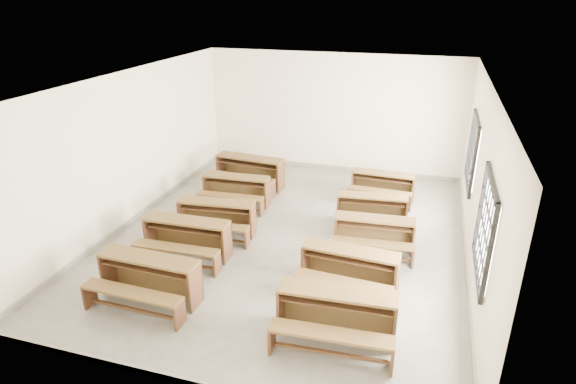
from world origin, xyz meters
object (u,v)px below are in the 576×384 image
(desk_set_0, at_px, (148,276))
(desk_set_7, at_px, (374,232))
(desk_set_5, at_px, (336,312))
(desk_set_3, at_px, (236,188))
(desk_set_8, at_px, (372,208))
(desk_set_4, at_px, (249,170))
(desk_set_9, at_px, (383,184))
(desk_set_2, at_px, (216,215))
(desk_set_6, at_px, (349,267))
(desk_set_1, at_px, (186,236))

(desk_set_0, distance_m, desk_set_7, 4.23)
(desk_set_0, xyz_separation_m, desk_set_5, (3.10, -0.06, 0.01))
(desk_set_0, relative_size, desk_set_3, 1.07)
(desk_set_8, bearing_deg, desk_set_0, -135.16)
(desk_set_4, relative_size, desk_set_9, 1.21)
(desk_set_5, distance_m, desk_set_9, 5.26)
(desk_set_5, height_order, desk_set_7, desk_set_5)
(desk_set_2, height_order, desk_set_7, desk_set_2)
(desk_set_4, bearing_deg, desk_set_0, -82.22)
(desk_set_9, bearing_deg, desk_set_6, -89.05)
(desk_set_7, distance_m, desk_set_9, 2.55)
(desk_set_1, bearing_deg, desk_set_9, 47.61)
(desk_set_3, relative_size, desk_set_5, 0.91)
(desk_set_4, xyz_separation_m, desk_set_7, (3.49, -2.37, -0.06))
(desk_set_8, bearing_deg, desk_set_1, -149.31)
(desk_set_8, bearing_deg, desk_set_5, -95.70)
(desk_set_0, bearing_deg, desk_set_4, 93.92)
(desk_set_3, height_order, desk_set_7, desk_set_3)
(desk_set_1, bearing_deg, desk_set_5, -26.83)
(desk_set_9, bearing_deg, desk_set_5, -88.25)
(desk_set_1, xyz_separation_m, desk_set_7, (3.37, 1.23, -0.03))
(desk_set_3, xyz_separation_m, desk_set_5, (3.20, -3.97, 0.04))
(desk_set_4, distance_m, desk_set_5, 6.05)
(desk_set_7, height_order, desk_set_8, desk_set_7)
(desk_set_0, xyz_separation_m, desk_set_7, (3.29, 2.66, -0.04))
(desk_set_3, bearing_deg, desk_set_6, -43.02)
(desk_set_5, xyz_separation_m, desk_set_8, (-0.00, 3.82, -0.06))
(desk_set_0, distance_m, desk_set_4, 5.03)
(desk_set_4, height_order, desk_set_7, desk_set_4)
(desk_set_5, distance_m, desk_set_7, 2.72)
(desk_set_1, distance_m, desk_set_4, 3.60)
(desk_set_5, bearing_deg, desk_set_9, 86.30)
(desk_set_4, relative_size, desk_set_7, 1.17)
(desk_set_1, bearing_deg, desk_set_8, 34.59)
(desk_set_3, bearing_deg, desk_set_4, 92.11)
(desk_set_0, relative_size, desk_set_9, 1.13)
(desk_set_5, bearing_deg, desk_set_6, 88.76)
(desk_set_7, bearing_deg, desk_set_3, 155.48)
(desk_set_2, xyz_separation_m, desk_set_6, (2.98, -1.19, 0.01))
(desk_set_1, xyz_separation_m, desk_set_9, (3.24, 3.78, -0.04))
(desk_set_4, height_order, desk_set_8, desk_set_4)
(desk_set_5, relative_size, desk_set_9, 1.16)
(desk_set_3, bearing_deg, desk_set_1, -92.20)
(desk_set_8, distance_m, desk_set_9, 1.44)
(desk_set_6, distance_m, desk_set_9, 3.98)
(desk_set_2, distance_m, desk_set_4, 2.61)
(desk_set_6, xyz_separation_m, desk_set_7, (0.23, 1.43, -0.03))
(desk_set_2, xyz_separation_m, desk_set_8, (3.02, 1.34, -0.03))
(desk_set_2, bearing_deg, desk_set_0, -97.94)
(desk_set_8, bearing_deg, desk_set_6, -96.60)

